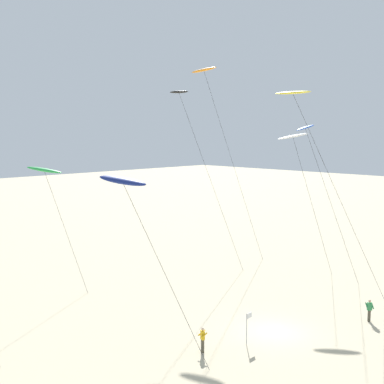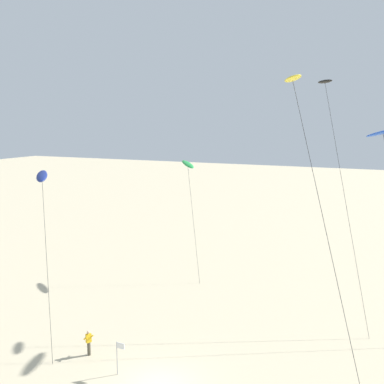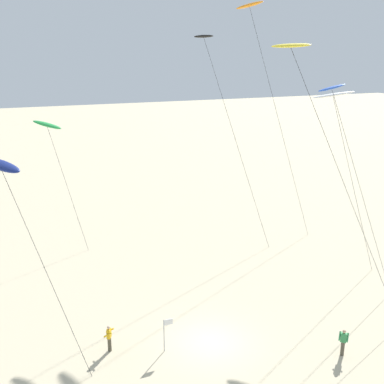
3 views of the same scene
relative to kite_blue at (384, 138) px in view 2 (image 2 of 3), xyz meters
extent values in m
ellipsoid|color=blue|center=(-0.08, 0.08, 0.31)|extent=(1.95, 1.31, 0.68)
ellipsoid|color=navy|center=(-21.67, -1.39, -2.89)|extent=(2.37, 2.57, 0.96)
cylinder|color=#262626|center=(-19.96, -3.20, -8.62)|extent=(3.45, 3.66, 11.20)
ellipsoid|color=black|center=(-4.84, 11.56, 3.88)|extent=(1.60, 1.73, 0.36)
cylinder|color=#262626|center=(-2.59, 9.17, -5.21)|extent=(4.53, 4.81, 18.01)
ellipsoid|color=green|center=(-17.95, 14.61, -3.32)|extent=(2.58, 2.69, 0.80)
cylinder|color=#262626|center=(-16.76, 13.34, -8.83)|extent=(2.42, 2.56, 10.78)
ellipsoid|color=yellow|center=(-4.54, -1.42, 3.07)|extent=(1.77, 2.98, 0.40)
cylinder|color=#262626|center=(-1.74, -4.39, -5.62)|extent=(5.63, 5.97, 17.20)
cylinder|color=#4C4738|center=(-16.86, -3.13, -13.77)|extent=(0.22, 0.22, 0.88)
cube|color=gold|center=(-16.86, -3.13, -13.04)|extent=(0.34, 0.39, 0.58)
sphere|color=beige|center=(-16.86, -3.13, -12.64)|extent=(0.20, 0.20, 0.20)
cylinder|color=gold|center=(-16.97, -3.32, -12.99)|extent=(0.48, 0.32, 0.39)
cylinder|color=gold|center=(-16.76, -2.94, -12.99)|extent=(0.48, 0.32, 0.39)
cylinder|color=gray|center=(-13.88, -4.34, -13.16)|extent=(0.05, 0.05, 2.10)
cube|color=white|center=(-13.60, -4.34, -12.31)|extent=(0.52, 0.03, 0.36)
camera|label=1|loc=(-38.22, -23.33, -0.24)|focal=44.92mm
camera|label=2|loc=(0.77, -25.91, 0.95)|focal=43.11mm
camera|label=3|loc=(-21.11, -27.31, 2.91)|focal=44.37mm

